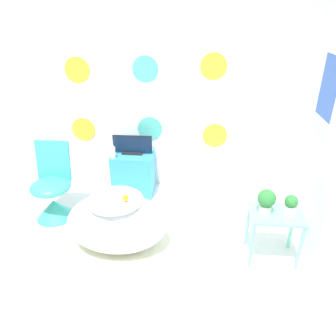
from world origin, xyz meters
TOP-DOWN VIEW (x-y plane):
  - ground_plane at (0.00, 0.00)m, footprint 12.00×12.00m
  - wall_back_dotted at (-0.00, 2.21)m, footprint 4.42×0.05m
  - wall_right at (1.73, 1.10)m, footprint 0.06×3.19m
  - rug at (-0.16, 0.72)m, footprint 1.09×0.92m
  - bathtub at (-0.13, 0.88)m, footprint 0.97×0.64m
  - rubber_duck at (-0.02, 0.84)m, footprint 0.06×0.06m
  - chair at (-0.96, 1.32)m, footprint 0.44×0.44m
  - tv_cabinet at (-0.17, 1.95)m, footprint 0.50×0.41m
  - tv at (-0.17, 1.96)m, footprint 0.48×0.12m
  - vase at (-0.37, 1.80)m, footprint 0.06×0.06m
  - side_table at (1.35, 0.86)m, footprint 0.47×0.36m
  - potted_plant_left at (1.24, 0.86)m, footprint 0.16×0.16m
  - potted_plant_right at (1.46, 0.86)m, footprint 0.12×0.12m

SIDE VIEW (x-z plane):
  - ground_plane at x=0.00m, z-range 0.00..0.00m
  - rug at x=-0.16m, z-range 0.00..0.01m
  - chair at x=-0.96m, z-range -0.16..0.70m
  - tv_cabinet at x=-0.17m, z-range 0.00..0.54m
  - bathtub at x=-0.13m, z-range 0.00..0.56m
  - side_table at x=1.35m, z-range 0.16..0.66m
  - potted_plant_right at x=1.46m, z-range 0.50..0.69m
  - rubber_duck at x=-0.02m, z-range 0.56..0.63m
  - vase at x=-0.37m, z-range 0.53..0.69m
  - potted_plant_left at x=1.24m, z-range 0.51..0.74m
  - tv at x=-0.17m, z-range 0.52..0.75m
  - wall_back_dotted at x=0.00m, z-range 0.00..2.60m
  - wall_right at x=1.73m, z-range 0.00..2.60m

